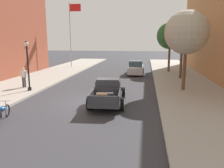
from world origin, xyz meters
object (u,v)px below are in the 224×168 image
Objects in this scene: flagpole at (72,28)px; pedestrian_sidewalk_left at (24,76)px; hotrod_truck_gunmetal at (108,91)px; street_lamp_near at (28,62)px; car_background_silver at (136,68)px; street_tree_second at (182,42)px; street_tree_third at (170,36)px; motorcycle_parked at (1,113)px; street_tree_nearest at (187,33)px.

pedestrian_sidewalk_left is at bearing -87.39° from flagpole.
street_lamp_near is at bearing 163.12° from hotrod_truck_gunmetal.
hotrod_truck_gunmetal is 1.17× the size of car_background_silver.
street_tree_second is at bearing -29.07° from flagpole.
street_lamp_near is 14.80m from street_tree_second.
pedestrian_sidewalk_left reaches higher than car_background_silver.
street_tree_third is (4.00, 1.94, 3.76)m from car_background_silver.
street_lamp_near is (-1.87, 6.16, 1.94)m from motorcycle_parked.
street_lamp_near is at bearing 106.89° from motorcycle_parked.
street_tree_nearest is 5.74m from street_tree_second.
street_tree_third reaches higher than hotrod_truck_gunmetal.
motorcycle_parked is at bearing -73.11° from street_lamp_near.
street_lamp_near is at bearing -148.37° from street_tree_second.
street_tree_third is at bearing 41.76° from pedestrian_sidewalk_left.
pedestrian_sidewalk_left is 0.43× the size of street_lamp_near.
street_tree_second is at bearing 31.63° from street_lamp_near.
hotrod_truck_gunmetal is at bearing -16.88° from street_lamp_near.
flagpole is 13.92m from street_tree_third.
street_tree_nearest is at bearing 4.56° from pedestrian_sidewalk_left.
hotrod_truck_gunmetal is at bearing -109.77° from street_tree_third.
hotrod_truck_gunmetal is at bearing -142.82° from street_tree_nearest.
flagpole is (-0.67, 14.62, 4.68)m from pedestrian_sidewalk_left.
street_tree_third is at bearing 61.97° from motorcycle_parked.
hotrod_truck_gunmetal is 12.61m from car_background_silver.
motorcycle_parked is at bearing -118.03° from street_tree_third.
street_tree_third reaches higher than pedestrian_sidewalk_left.
car_background_silver is 0.47× the size of flagpole.
street_tree_nearest is at bearing -95.94° from street_tree_second.
street_tree_nearest is at bearing -89.16° from street_tree_third.
hotrod_truck_gunmetal is at bearing -95.51° from car_background_silver.
street_tree_third is at bearing 25.89° from car_background_silver.
flagpole is at bearing 150.93° from street_tree_second.
hotrod_truck_gunmetal is 8.21m from pedestrian_sidewalk_left.
motorcycle_parked is 21.52m from street_tree_third.
pedestrian_sidewalk_left is 1.96m from street_lamp_near.
street_lamp_near is (-6.59, 2.00, 1.63)m from hotrod_truck_gunmetal.
car_background_silver reaches higher than hotrod_truck_gunmetal.
hotrod_truck_gunmetal is at bearing -121.45° from street_tree_second.
street_tree_nearest reaches higher than street_tree_third.
street_tree_nearest reaches higher than motorcycle_parked.
hotrod_truck_gunmetal is 15.85m from street_tree_third.
flagpole is at bearing 115.18° from hotrod_truck_gunmetal.
flagpole is 16.41m from street_tree_second.
car_background_silver is at bearing 47.12° from pedestrian_sidewalk_left.
pedestrian_sidewalk_left is (-7.63, 3.03, 0.33)m from hotrod_truck_gunmetal.
flagpole is (-8.30, 17.64, 5.02)m from hotrod_truck_gunmetal.
hotrod_truck_gunmetal is 7.08m from street_lamp_near.
flagpole is at bearing 99.31° from motorcycle_parked.
flagpole reaches higher than street_tree_nearest.
car_background_silver is at bearing 84.49° from hotrod_truck_gunmetal.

